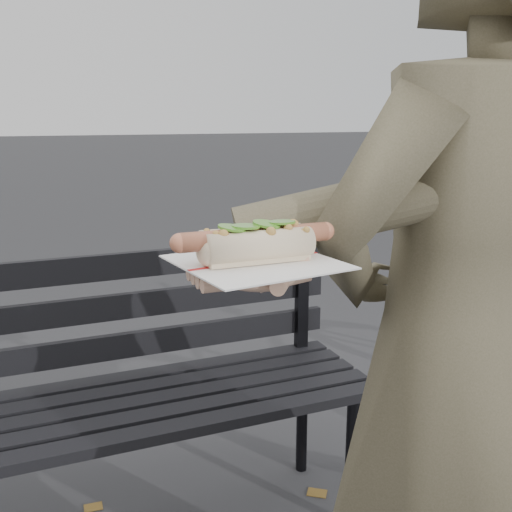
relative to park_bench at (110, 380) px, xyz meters
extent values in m
cylinder|color=black|center=(0.69, -0.24, -0.30)|extent=(0.04, 0.04, 0.45)
cylinder|color=black|center=(0.69, 0.10, -0.30)|extent=(0.04, 0.04, 0.45)
cube|color=black|center=(0.02, -0.25, -0.06)|extent=(1.50, 0.07, 0.03)
cube|color=black|center=(0.02, -0.16, -0.06)|extent=(1.50, 0.07, 0.03)
cube|color=black|center=(0.02, -0.07, -0.06)|extent=(1.50, 0.07, 0.03)
cube|color=black|center=(0.02, 0.02, -0.06)|extent=(1.50, 0.07, 0.03)
cube|color=black|center=(0.02, 0.11, -0.06)|extent=(1.50, 0.07, 0.03)
cube|color=black|center=(0.69, 0.12, 0.15)|extent=(0.04, 0.03, 0.42)
cube|color=black|center=(0.02, 0.14, 0.05)|extent=(1.50, 0.02, 0.08)
cube|color=black|center=(0.02, 0.14, 0.18)|extent=(1.50, 0.02, 0.08)
cube|color=black|center=(0.02, 0.14, 0.31)|extent=(1.50, 0.02, 0.08)
imported|color=#4B4832|center=(0.48, -0.87, 0.33)|extent=(0.69, 0.52, 1.70)
cylinder|color=#4B4832|center=(0.33, -0.88, 0.63)|extent=(0.51, 0.23, 0.19)
cylinder|color=#D8A384|center=(0.10, -0.97, 0.56)|extent=(0.09, 0.08, 0.07)
ellipsoid|color=#D8A384|center=(0.06, -0.98, 0.56)|extent=(0.10, 0.11, 0.03)
cylinder|color=#D8A384|center=(0.00, -1.01, 0.56)|extent=(0.06, 0.02, 0.02)
cylinder|color=#D8A384|center=(0.00, -0.99, 0.56)|extent=(0.06, 0.02, 0.02)
cylinder|color=#D8A384|center=(0.00, -0.97, 0.56)|extent=(0.06, 0.02, 0.02)
cylinder|color=#D8A384|center=(0.00, -0.95, 0.56)|extent=(0.06, 0.02, 0.02)
cylinder|color=#D8A384|center=(0.07, -1.03, 0.56)|extent=(0.04, 0.05, 0.02)
cube|color=white|center=(0.06, -0.98, 0.57)|extent=(0.21, 0.21, 0.00)
cube|color=#B21E1E|center=(0.06, -0.98, 0.58)|extent=(0.19, 0.03, 0.00)
cylinder|color=#C06A49|center=(0.06, -0.98, 0.61)|extent=(0.20, 0.02, 0.02)
sphere|color=#C06A49|center=(-0.04, -0.98, 0.61)|extent=(0.02, 0.02, 0.02)
sphere|color=#C06A49|center=(0.16, -0.98, 0.61)|extent=(0.03, 0.02, 0.02)
sphere|color=#9E6B2D|center=(0.07, -1.00, 0.62)|extent=(0.01, 0.01, 0.01)
sphere|color=#9E6B2D|center=(0.12, -1.00, 0.62)|extent=(0.01, 0.01, 0.01)
sphere|color=#9E6B2D|center=(0.10, -0.97, 0.62)|extent=(0.01, 0.01, 0.01)
sphere|color=#9E6B2D|center=(0.12, -0.99, 0.61)|extent=(0.01, 0.01, 0.01)
sphere|color=#9E6B2D|center=(0.10, -0.98, 0.62)|extent=(0.01, 0.01, 0.01)
sphere|color=#9E6B2D|center=(0.07, -0.97, 0.61)|extent=(0.01, 0.01, 0.01)
sphere|color=#9E6B2D|center=(0.09, -0.99, 0.61)|extent=(0.01, 0.01, 0.01)
sphere|color=#9E6B2D|center=(0.00, -0.97, 0.61)|extent=(0.01, 0.01, 0.01)
sphere|color=#9E6B2D|center=(0.02, -0.99, 0.61)|extent=(0.01, 0.01, 0.01)
sphere|color=#9E6B2D|center=(0.08, -0.98, 0.61)|extent=(0.01, 0.01, 0.01)
sphere|color=#9E6B2D|center=(0.03, -0.97, 0.62)|extent=(0.01, 0.01, 0.01)
sphere|color=#9E6B2D|center=(0.05, -0.96, 0.62)|extent=(0.01, 0.01, 0.01)
sphere|color=#9E6B2D|center=(0.00, -0.97, 0.61)|extent=(0.01, 0.01, 0.01)
sphere|color=#9E6B2D|center=(0.10, -0.99, 0.62)|extent=(0.01, 0.01, 0.01)
sphere|color=#9E6B2D|center=(0.10, -0.98, 0.62)|extent=(0.01, 0.01, 0.01)
sphere|color=#9E6B2D|center=(0.06, -0.97, 0.61)|extent=(0.01, 0.01, 0.01)
sphere|color=#9E6B2D|center=(0.01, -0.98, 0.62)|extent=(0.01, 0.01, 0.01)
sphere|color=#9E6B2D|center=(0.01, -0.99, 0.62)|extent=(0.01, 0.01, 0.01)
sphere|color=#9E6B2D|center=(0.11, -1.00, 0.61)|extent=(0.01, 0.01, 0.01)
sphere|color=#9E6B2D|center=(0.10, -0.99, 0.61)|extent=(0.01, 0.01, 0.01)
sphere|color=#9E6B2D|center=(0.03, -0.96, 0.61)|extent=(0.01, 0.01, 0.01)
sphere|color=#9E6B2D|center=(0.12, -0.97, 0.62)|extent=(0.01, 0.01, 0.01)
sphere|color=#9E6B2D|center=(0.11, -0.97, 0.62)|extent=(0.01, 0.01, 0.01)
sphere|color=#9E6B2D|center=(0.03, -0.99, 0.61)|extent=(0.01, 0.01, 0.01)
sphere|color=#9E6B2D|center=(0.04, -0.99, 0.61)|extent=(0.01, 0.01, 0.01)
sphere|color=#9E6B2D|center=(0.07, -0.97, 0.62)|extent=(0.01, 0.01, 0.01)
sphere|color=#9E6B2D|center=(0.03, -0.96, 0.62)|extent=(0.01, 0.01, 0.01)
sphere|color=#9E6B2D|center=(0.00, -0.96, 0.62)|extent=(0.01, 0.01, 0.01)
sphere|color=#9E6B2D|center=(0.00, -0.99, 0.62)|extent=(0.01, 0.01, 0.01)
sphere|color=#9E6B2D|center=(0.11, -0.99, 0.61)|extent=(0.01, 0.01, 0.01)
cylinder|color=#569B2A|center=(0.03, -0.98, 0.62)|extent=(0.04, 0.04, 0.01)
cylinder|color=#569B2A|center=(0.04, -0.98, 0.62)|extent=(0.04, 0.04, 0.00)
cylinder|color=#569B2A|center=(0.07, -0.98, 0.62)|extent=(0.04, 0.04, 0.01)
cylinder|color=#569B2A|center=(0.10, -0.97, 0.62)|extent=(0.04, 0.04, 0.01)
cube|color=brown|center=(0.67, -0.05, -0.52)|extent=(0.08, 0.08, 0.00)
cube|color=brown|center=(0.95, 1.02, -0.52)|extent=(0.09, 0.08, 0.00)
cube|color=brown|center=(0.78, 1.06, -0.52)|extent=(0.09, 0.08, 0.00)
cube|color=brown|center=(-0.06, 0.17, -0.52)|extent=(0.06, 0.05, 0.00)
camera|label=1|loc=(-0.23, -1.66, 0.76)|focal=42.00mm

